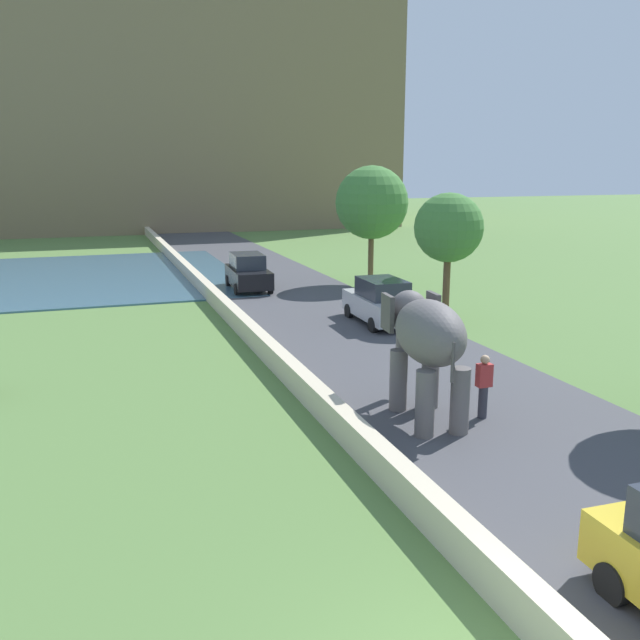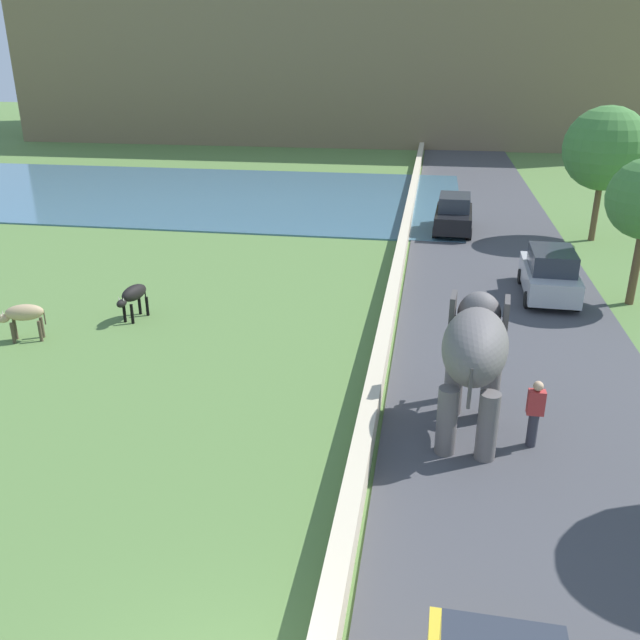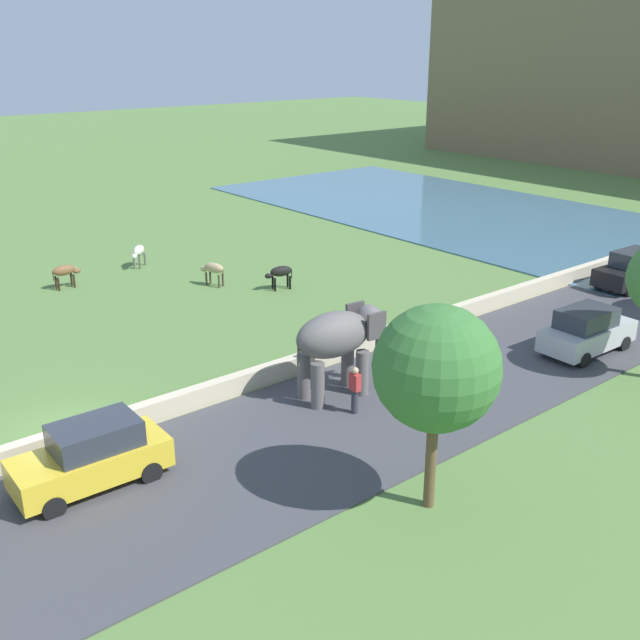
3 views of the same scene
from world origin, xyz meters
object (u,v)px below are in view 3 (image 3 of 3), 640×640
Objects in this scene: cow_brown at (65,271)px; cow_tan at (213,269)px; cow_white at (138,252)px; cow_black at (280,273)px; car_silver at (587,331)px; person_beside_elephant at (355,389)px; elephant at (339,339)px; car_black at (632,270)px; car_yellow at (92,455)px.

cow_brown is 0.99× the size of cow_tan.
cow_white is 0.87× the size of cow_black.
car_silver is 17.35m from cow_tan.
person_beside_elephant reaches higher than cow_brown.
cow_tan is at bearing 166.64° from elephant.
cow_white is 8.50m from cow_black.
car_black is 16.83m from cow_black.
car_yellow is at bearing -99.65° from person_beside_elephant.
elephant is at bearing -108.03° from car_silver.
car_yellow is (-0.00, -26.94, 0.00)m from car_black.
cow_black is (-10.41, -13.23, -0.06)m from car_black.
elephant is 18.50m from car_black.
person_beside_elephant is 18.55m from cow_brown.
cow_black is at bearing 154.11° from person_beside_elephant.
cow_white is (-5.22, -1.37, 0.00)m from cow_tan.
car_silver is at bearing 22.10° from cow_tan.
cow_white is (-19.51, 2.18, -0.04)m from person_beside_elephant.
car_silver is 23.63m from cow_brown.
cow_white is at bearing 174.65° from elephant.
elephant is 2.86× the size of cow_white.
car_silver is (3.15, 18.08, 0.00)m from car_yellow.
car_silver is at bearing 20.36° from cow_white.
cow_white is at bearing 150.70° from car_yellow.
person_beside_elephant is at bearing -19.64° from elephant.
car_black reaches higher than cow_brown.
cow_white is (-1.08, 4.34, 0.00)m from cow_brown.
cow_black is (-13.56, -4.37, -0.06)m from car_silver.
car_black is at bearing 109.55° from car_silver.
car_silver is 22.71m from cow_white.
elephant reaches higher than cow_brown.
elephant is 0.87× the size of car_yellow.
cow_brown is (-18.42, -2.16, -0.04)m from person_beside_elephant.
car_black is (-0.02, 18.46, -1.14)m from elephant.
cow_tan is 0.99× the size of cow_black.
car_black is (-1.36, 18.94, 0.03)m from person_beside_elephant.
person_beside_elephant reaches higher than cow_tan.
car_black and car_yellow have the same top height.
cow_black is at bearing 153.35° from elephant.
car_silver reaches higher than cow_tan.
elephant is 13.36m from cow_tan.
person_beside_elephant is 13.08m from cow_black.
car_yellow is 18.04m from cow_brown.
person_beside_elephant is at bearing -6.37° from cow_white.
car_black is 26.94m from car_yellow.
car_yellow is at bearing -41.79° from cow_tan.
cow_brown is at bearing 161.09° from car_yellow.
cow_white is (-18.17, 1.70, -1.20)m from elephant.
car_silver is 2.86× the size of cow_tan.
car_silver is at bearing 17.86° from cow_black.
elephant is at bearing -13.36° from cow_tan.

